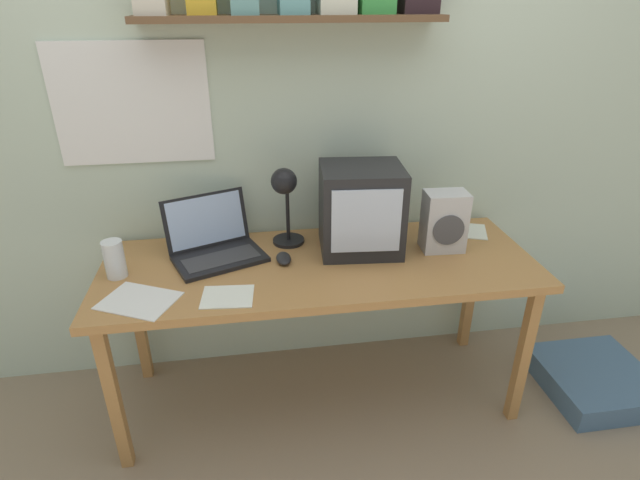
{
  "coord_description": "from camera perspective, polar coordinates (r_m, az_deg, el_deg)",
  "views": [
    {
      "loc": [
        -0.27,
        -1.78,
        1.69
      ],
      "look_at": [
        0.0,
        0.0,
        0.81
      ],
      "focal_mm": 28.0,
      "sensor_mm": 36.0,
      "label": 1
    }
  ],
  "objects": [
    {
      "name": "ground_plane",
      "position": [
        2.47,
        -0.0,
        -17.19
      ],
      "size": [
        12.0,
        12.0,
        0.0
      ],
      "primitive_type": "plane",
      "color": "gray"
    },
    {
      "name": "back_wall",
      "position": [
        2.2,
        -1.69,
        16.18
      ],
      "size": [
        5.6,
        0.24,
        2.6
      ],
      "color": "silver",
      "rests_on": "ground_plane"
    },
    {
      "name": "corner_desk",
      "position": [
        2.08,
        -0.0,
        -3.97
      ],
      "size": [
        1.77,
        0.65,
        0.71
      ],
      "color": "#B57E45",
      "rests_on": "ground_plane"
    },
    {
      "name": "crt_monitor",
      "position": [
        2.09,
        4.7,
        3.53
      ],
      "size": [
        0.36,
        0.32,
        0.36
      ],
      "rotation": [
        0.0,
        0.0,
        -0.09
      ],
      "color": "#232326",
      "rests_on": "corner_desk"
    },
    {
      "name": "laptop",
      "position": [
        2.12,
        -12.03,
        -0.19
      ],
      "size": [
        0.43,
        0.39,
        0.24
      ],
      "rotation": [
        0.0,
        0.0,
        0.37
      ],
      "color": "black",
      "rests_on": "corner_desk"
    },
    {
      "name": "desk_lamp",
      "position": [
        2.07,
        -4.02,
        5.27
      ],
      "size": [
        0.14,
        0.19,
        0.36
      ],
      "rotation": [
        0.0,
        0.0,
        -0.26
      ],
      "color": "black",
      "rests_on": "corner_desk"
    },
    {
      "name": "juice_glass",
      "position": [
        2.07,
        -22.41,
        -2.22
      ],
      "size": [
        0.08,
        0.08,
        0.15
      ],
      "color": "white",
      "rests_on": "corner_desk"
    },
    {
      "name": "space_heater",
      "position": [
        2.16,
        14.0,
        2.08
      ],
      "size": [
        0.18,
        0.13,
        0.26
      ],
      "rotation": [
        0.0,
        0.0,
        -0.05
      ],
      "color": "silver",
      "rests_on": "corner_desk"
    },
    {
      "name": "computer_mouse",
      "position": [
        2.05,
        -4.18,
        -2.1
      ],
      "size": [
        0.06,
        0.11,
        0.03
      ],
      "rotation": [
        0.0,
        0.0,
        0.03
      ],
      "color": "#232326",
      "rests_on": "corner_desk"
    },
    {
      "name": "loose_paper_near_monitor",
      "position": [
        1.91,
        -19.98,
        -6.53
      ],
      "size": [
        0.31,
        0.28,
        0.0
      ],
      "rotation": [
        0.0,
        0.0,
        -0.46
      ],
      "color": "white",
      "rests_on": "corner_desk"
    },
    {
      "name": "printed_handout",
      "position": [
        1.85,
        -10.53,
        -6.39
      ],
      "size": [
        0.2,
        0.17,
        0.0
      ],
      "rotation": [
        0.0,
        0.0,
        -0.09
      ],
      "color": "white",
      "rests_on": "corner_desk"
    },
    {
      "name": "open_notebook",
      "position": [
        2.41,
        16.02,
        1.07
      ],
      "size": [
        0.25,
        0.23,
        0.0
      ],
      "rotation": [
        0.0,
        0.0,
        -0.35
      ],
      "color": "white",
      "rests_on": "corner_desk"
    },
    {
      "name": "floor_cushion",
      "position": [
        2.78,
        28.93,
        -13.8
      ],
      "size": [
        0.48,
        0.48,
        0.11
      ],
      "color": "slate",
      "rests_on": "ground_plane"
    }
  ]
}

